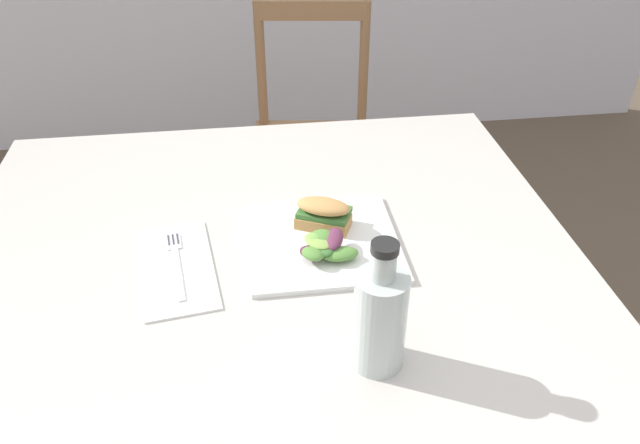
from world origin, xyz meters
The scene contains 8 objects.
dining_table centered at (-0.06, 0.16, 0.62)m, with size 1.11×1.01×0.74m.
chair_wooden_far centered at (0.14, 1.12, 0.45)m, with size 0.45×0.45×0.87m.
plate_lunch centered at (0.04, 0.18, 0.74)m, with size 0.27×0.27×0.01m, color white.
sandwich_half_front centered at (0.05, 0.22, 0.78)m, with size 0.11×0.09×0.06m.
salad_mixed_greens centered at (0.04, 0.13, 0.77)m, with size 0.11×0.09×0.03m.
napkin_folded centered at (-0.21, 0.14, 0.74)m, with size 0.12×0.25×0.00m, color white.
fork_on_napkin centered at (-0.21, 0.16, 0.75)m, with size 0.04×0.19×0.00m.
bottle_cold_brew centered at (0.08, -0.11, 0.81)m, with size 0.07×0.07×0.21m.
Camera 1 is at (-0.08, -0.72, 1.41)m, focal length 35.13 mm.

